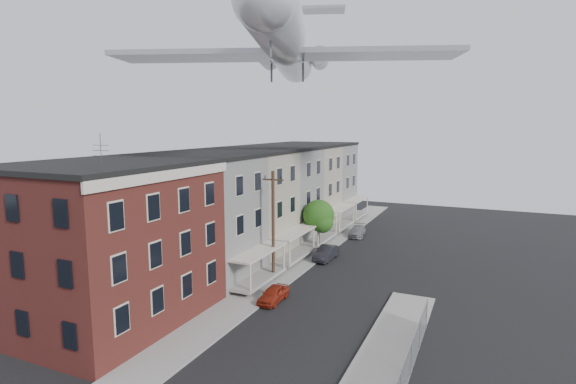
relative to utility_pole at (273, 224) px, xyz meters
The scene contains 15 objects.
sidewalk_left 7.57m from the utility_pole, 89.05° to the left, with size 3.00×62.00×0.12m, color gray.
curb_left 7.72m from the utility_pole, 75.52° to the left, with size 0.15×62.00×0.14m, color gray.
curb_right 16.07m from the utility_pole, 51.19° to the right, with size 0.15×26.00×0.14m, color gray.
corner_building 12.73m from the utility_pole, 120.17° to the right, with size 10.31×12.30×12.15m.
row_house_a 6.55m from the utility_pole, 166.73° to the right, with size 11.98×7.00×10.30m.
row_house_b 8.42m from the utility_pole, 139.15° to the left, with size 11.98×7.00×10.30m.
row_house_c 14.03m from the utility_pole, 116.97° to the left, with size 11.98×7.00×10.30m.
row_house_d 20.52m from the utility_pole, 108.07° to the left, with size 11.98×7.00×10.30m.
row_house_e 27.26m from the utility_pole, 103.50° to the left, with size 11.98×7.00×10.30m.
utility_pole is the anchor object (origin of this frame).
street_tree 10.00m from the utility_pole, 88.11° to the left, with size 3.22×3.20×5.20m.
car_near 6.13m from the utility_pole, 63.89° to the right, with size 1.34×3.32×1.13m, color maroon.
car_mid 8.51m from the utility_pole, 74.32° to the left, with size 1.37×3.93×1.29m, color black.
car_far 18.00m from the utility_pole, 82.72° to the left, with size 1.63×4.00×1.16m, color slate.
airplane 14.84m from the utility_pole, 94.31° to the left, with size 26.68×30.55×8.89m.
Camera 1 is at (10.00, -13.75, 12.50)m, focal length 28.00 mm.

